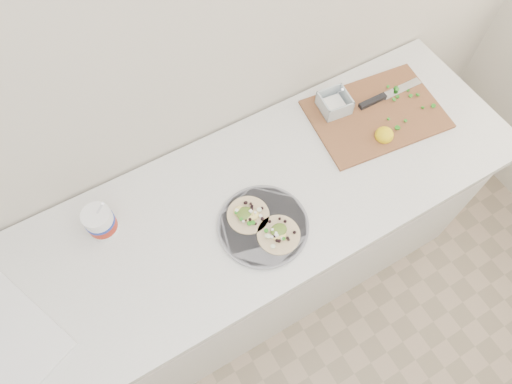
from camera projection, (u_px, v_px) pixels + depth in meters
counter at (210, 268)px, 1.94m from camera, size 2.44×0.66×0.90m
taco_plate at (263, 225)px, 1.53m from camera, size 0.31×0.31×0.04m
tub at (100, 221)px, 1.48m from camera, size 0.10×0.10×0.22m
cutboard at (372, 110)px, 1.76m from camera, size 0.54×0.40×0.08m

